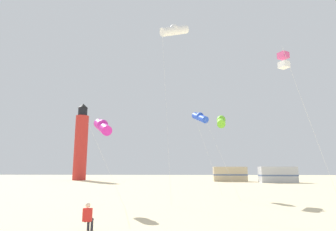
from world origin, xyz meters
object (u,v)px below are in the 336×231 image
(kite_flyer_standing, at_px, (88,216))
(kite_tube_blue, at_px, (200,117))
(kite_box_rainbow, at_px, (284,60))
(kite_tube_lime, at_px, (221,121))
(kite_tube_white, at_px, (174,30))
(rv_van_tan, at_px, (230,174))
(lighthouse_distant, at_px, (81,144))
(rv_van_silver, at_px, (278,175))
(kite_tube_magenta, at_px, (103,126))

(kite_flyer_standing, bearing_deg, kite_tube_blue, -105.93)
(kite_flyer_standing, bearing_deg, kite_box_rainbow, -143.17)
(kite_tube_blue, height_order, kite_tube_lime, kite_tube_blue)
(kite_tube_white, distance_m, rv_van_tan, 38.80)
(kite_tube_lime, xyz_separation_m, lighthouse_distant, (-25.35, 36.14, 1.21))
(kite_tube_white, relative_size, kite_tube_lime, 1.94)
(kite_tube_white, xyz_separation_m, rv_van_tan, (10.07, 35.47, -12.10))
(kite_box_rainbow, bearing_deg, kite_tube_white, 166.68)
(kite_tube_white, distance_m, rv_van_silver, 37.93)
(rv_van_silver, bearing_deg, kite_tube_blue, -123.32)
(rv_van_silver, bearing_deg, kite_tube_white, -120.53)
(kite_tube_blue, height_order, rv_van_silver, kite_tube_blue)
(kite_flyer_standing, xyz_separation_m, kite_tube_magenta, (-1.64, 7.40, 4.83))
(kite_tube_white, xyz_separation_m, lighthouse_distant, (-21.31, 39.73, -5.66))
(kite_flyer_standing, bearing_deg, kite_tube_lime, -116.49)
(lighthouse_distant, bearing_deg, kite_tube_blue, -54.01)
(kite_flyer_standing, distance_m, rv_van_tan, 46.52)
(kite_tube_white, bearing_deg, kite_flyer_standing, -110.69)
(kite_tube_blue, relative_size, kite_tube_white, 0.59)
(kite_box_rainbow, height_order, kite_tube_lime, kite_box_rainbow)
(kite_flyer_standing, height_order, kite_tube_magenta, kite_tube_magenta)
(rv_van_tan, bearing_deg, kite_tube_lime, -99.43)
(lighthouse_distant, relative_size, rv_van_silver, 2.60)
(rv_van_tan, bearing_deg, kite_box_rainbow, -92.23)
(kite_tube_white, height_order, kite_tube_lime, kite_tube_white)
(kite_tube_blue, xyz_separation_m, rv_van_silver, (15.43, 24.15, -6.22))
(kite_tube_blue, height_order, lighthouse_distant, lighthouse_distant)
(kite_flyer_standing, distance_m, kite_tube_white, 16.11)
(kite_tube_blue, relative_size, kite_tube_lime, 1.13)
(kite_tube_lime, bearing_deg, rv_van_silver, 63.41)
(kite_flyer_standing, distance_m, kite_tube_blue, 18.50)
(kite_tube_white, relative_size, lighthouse_distant, 0.85)
(kite_box_rainbow, distance_m, rv_van_silver, 35.61)
(kite_tube_blue, relative_size, lighthouse_distant, 0.49)
(kite_tube_blue, distance_m, lighthouse_distant, 40.40)
(kite_box_rainbow, bearing_deg, kite_tube_magenta, 179.14)
(kite_flyer_standing, relative_size, rv_van_tan, 0.18)
(kite_tube_white, bearing_deg, rv_van_silver, 60.21)
(kite_box_rainbow, xyz_separation_m, rv_van_tan, (2.30, 37.31, -8.67))
(kite_box_rainbow, bearing_deg, kite_tube_blue, 121.03)
(kite_flyer_standing, relative_size, kite_tube_blue, 0.14)
(kite_flyer_standing, xyz_separation_m, kite_tube_blue, (5.85, 16.10, 7.00))
(kite_tube_blue, relative_size, rv_van_tan, 1.28)
(rv_van_tan, relative_size, rv_van_silver, 1.00)
(kite_box_rainbow, distance_m, kite_tube_lime, 7.43)
(kite_tube_lime, bearing_deg, kite_tube_blue, 114.99)
(kite_tube_blue, bearing_deg, lighthouse_distant, 125.99)
(kite_flyer_standing, xyz_separation_m, rv_van_tan, (13.49, 44.52, 0.78))
(kite_tube_blue, height_order, kite_tube_magenta, kite_tube_blue)
(kite_tube_magenta, relative_size, kite_tube_white, 0.43)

